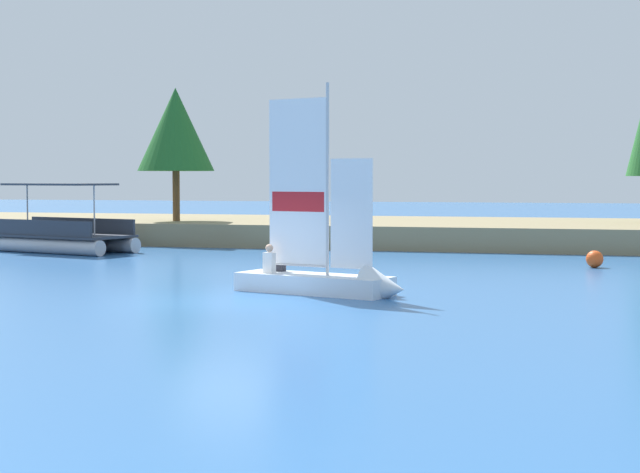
# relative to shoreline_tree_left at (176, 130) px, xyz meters

# --- Properties ---
(ground_plane) EXTENTS (200.00, 200.00, 0.00)m
(ground_plane) POSITION_rel_shoreline_tree_left_xyz_m (9.49, -19.70, -5.09)
(ground_plane) COLOR #2D609E
(shore_bank) EXTENTS (80.00, 11.21, 0.98)m
(shore_bank) POSITION_rel_shoreline_tree_left_xyz_m (9.49, 2.84, -4.60)
(shore_bank) COLOR #897A56
(shore_bank) RESTS_ON ground
(shoreline_tree_left) EXTENTS (3.45, 3.45, 5.99)m
(shoreline_tree_left) POSITION_rel_shoreline_tree_left_xyz_m (0.00, 0.00, 0.00)
(shoreline_tree_left) COLOR brown
(shoreline_tree_left) RESTS_ON shore_bank
(wooden_dock) EXTENTS (1.49, 4.46, 0.53)m
(wooden_dock) POSITION_rel_shoreline_tree_left_xyz_m (-1.80, -4.49, -4.82)
(wooden_dock) COLOR brown
(wooden_dock) RESTS_ON ground
(sailboat) EXTENTS (4.74, 2.44, 5.58)m
(sailboat) POSITION_rel_shoreline_tree_left_xyz_m (11.81, -17.63, -4.63)
(sailboat) COLOR silver
(sailboat) RESTS_ON ground
(pontoon_boat) EXTENTS (6.60, 4.16, 2.70)m
(pontoon_boat) POSITION_rel_shoreline_tree_left_xyz_m (-2.21, -6.38, -4.40)
(pontoon_boat) COLOR #B2B2B7
(pontoon_boat) RESTS_ON ground
(channel_buoy) EXTENTS (0.56, 0.56, 0.56)m
(channel_buoy) POSITION_rel_shoreline_tree_left_xyz_m (18.14, -8.20, -4.81)
(channel_buoy) COLOR #E54C19
(channel_buoy) RESTS_ON ground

